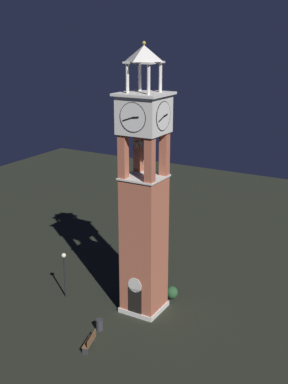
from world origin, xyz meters
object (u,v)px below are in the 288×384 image
at_px(clock_tower, 144,207).
at_px(lamp_post, 64,267).
at_px(trash_bin, 100,324).
at_px(park_bench, 90,341).

xyz_separation_m(clock_tower, lamp_post, (-6.18, -1.49, -5.44)).
bearing_deg(lamp_post, trash_bin, -26.65).
bearing_deg(lamp_post, clock_tower, 13.59).
height_order(clock_tower, park_bench, clock_tower).
relative_size(clock_tower, trash_bin, 23.94).
relative_size(lamp_post, trash_bin, 4.61).
xyz_separation_m(park_bench, lamp_post, (-5.57, 4.51, 2.09)).
bearing_deg(park_bench, clock_tower, 84.19).
relative_size(clock_tower, lamp_post, 5.19).
height_order(park_bench, trash_bin, park_bench).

